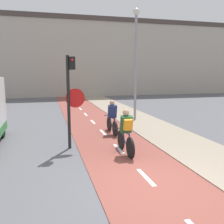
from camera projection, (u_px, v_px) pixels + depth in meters
name	position (u px, v px, depth m)	size (l,w,h in m)	color
ground_plane	(154.00, 186.00, 5.99)	(120.00, 120.00, 0.00)	#5B5B60
bike_lane	(154.00, 186.00, 5.99)	(2.79, 60.00, 0.02)	brown
building_row_background	(66.00, 58.00, 28.98)	(60.00, 5.20, 8.69)	#B2A899
traffic_light_pole	(71.00, 92.00, 8.69)	(0.67, 0.25, 3.28)	black
street_lamp_sidewalk	(136.00, 52.00, 13.60)	(0.36, 0.36, 6.07)	gray
cyclist_near	(126.00, 133.00, 8.25)	(0.46, 1.69, 1.51)	black
cyclist_far	(112.00, 119.00, 11.01)	(0.46, 1.68, 1.49)	black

